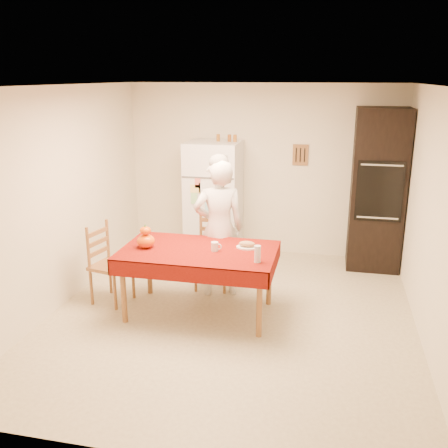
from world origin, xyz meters
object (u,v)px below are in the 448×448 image
(refrigerator, at_px, (214,200))
(wine_glass, at_px, (258,254))
(chair_left, at_px, (107,260))
(seated_woman, at_px, (219,229))
(pumpkin_lower, at_px, (146,241))
(bread_plate, at_px, (247,247))
(oven_cabinet, at_px, (378,190))
(chair_far, at_px, (213,248))
(dining_table, at_px, (199,255))
(coffee_mug, at_px, (215,246))

(refrigerator, height_order, wine_glass, refrigerator)
(chair_left, height_order, seated_woman, seated_woman)
(wine_glass, bearing_deg, pumpkin_lower, 172.04)
(pumpkin_lower, height_order, bread_plate, pumpkin_lower)
(oven_cabinet, bearing_deg, seated_woman, -144.48)
(pumpkin_lower, relative_size, wine_glass, 1.14)
(chair_far, relative_size, seated_woman, 0.57)
(wine_glass, bearing_deg, refrigerator, 114.57)
(chair_left, relative_size, bread_plate, 3.96)
(dining_table, distance_m, chair_left, 1.17)
(dining_table, bearing_deg, chair_far, 92.02)
(chair_left, relative_size, coffee_mug, 9.50)
(chair_far, bearing_deg, seated_woman, -63.67)
(oven_cabinet, distance_m, wine_glass, 2.55)
(refrigerator, bearing_deg, chair_left, -115.86)
(dining_table, height_order, seated_woman, seated_woman)
(seated_woman, bearing_deg, chair_far, -79.18)
(chair_far, distance_m, wine_glass, 1.30)
(chair_far, bearing_deg, refrigerator, 99.96)
(chair_far, relative_size, bread_plate, 3.96)
(chair_far, distance_m, pumpkin_lower, 1.07)
(pumpkin_lower, bearing_deg, chair_left, 165.21)
(dining_table, distance_m, bread_plate, 0.54)
(seated_woman, relative_size, pumpkin_lower, 8.33)
(chair_far, xyz_separation_m, chair_left, (-1.12, -0.71, 0.00))
(oven_cabinet, distance_m, pumpkin_lower, 3.27)
(pumpkin_lower, distance_m, bread_plate, 1.12)
(coffee_mug, bearing_deg, dining_table, 178.86)
(coffee_mug, relative_size, bread_plate, 0.42)
(dining_table, relative_size, seated_woman, 1.01)
(refrigerator, xyz_separation_m, seated_woman, (0.38, -1.31, -0.01))
(coffee_mug, bearing_deg, oven_cabinet, 46.78)
(bread_plate, bearing_deg, wine_glass, -66.02)
(coffee_mug, bearing_deg, wine_glass, -24.95)
(refrigerator, relative_size, chair_left, 1.79)
(dining_table, height_order, chair_far, chair_far)
(oven_cabinet, relative_size, bread_plate, 9.17)
(dining_table, distance_m, coffee_mug, 0.22)
(coffee_mug, height_order, pumpkin_lower, pumpkin_lower)
(refrigerator, distance_m, oven_cabinet, 2.29)
(oven_cabinet, distance_m, seated_woman, 2.35)
(refrigerator, distance_m, chair_far, 1.17)
(seated_woman, height_order, pumpkin_lower, seated_woman)
(refrigerator, height_order, pumpkin_lower, refrigerator)
(oven_cabinet, bearing_deg, coffee_mug, -133.22)
(dining_table, xyz_separation_m, wine_glass, (0.69, -0.24, 0.16))
(oven_cabinet, relative_size, dining_table, 1.29)
(chair_left, distance_m, pumpkin_lower, 0.67)
(chair_far, relative_size, chair_left, 1.00)
(chair_far, height_order, chair_left, same)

